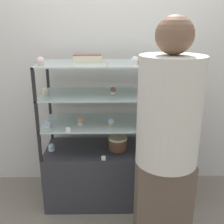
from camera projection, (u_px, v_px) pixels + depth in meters
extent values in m
plane|color=gray|center=(112.00, 197.00, 2.69)|extent=(20.00, 20.00, 0.00)
cube|color=silver|center=(111.00, 64.00, 2.66)|extent=(8.00, 0.05, 2.60)
cube|color=#333338|center=(112.00, 173.00, 2.60)|extent=(1.26, 0.51, 0.55)
cube|color=black|center=(52.00, 126.00, 2.69)|extent=(0.02, 0.02, 0.27)
cube|color=black|center=(171.00, 125.00, 2.71)|extent=(0.02, 0.02, 0.27)
cube|color=black|center=(40.00, 147.00, 2.23)|extent=(0.02, 0.02, 0.27)
cube|color=black|center=(184.00, 146.00, 2.25)|extent=(0.02, 0.02, 0.27)
cube|color=#B2C6C1|center=(112.00, 122.00, 2.43)|extent=(1.26, 0.51, 0.01)
cube|color=black|center=(50.00, 101.00, 2.61)|extent=(0.02, 0.02, 0.27)
cube|color=black|center=(173.00, 100.00, 2.62)|extent=(0.02, 0.02, 0.27)
cube|color=black|center=(37.00, 117.00, 2.14)|extent=(0.02, 0.02, 0.27)
cube|color=black|center=(187.00, 116.00, 2.16)|extent=(0.02, 0.02, 0.27)
cube|color=#B2C6C1|center=(112.00, 94.00, 2.34)|extent=(1.26, 0.51, 0.01)
cube|color=black|center=(47.00, 73.00, 2.52)|extent=(0.02, 0.02, 0.27)
cube|color=black|center=(175.00, 73.00, 2.54)|extent=(0.02, 0.02, 0.27)
cube|color=black|center=(34.00, 85.00, 2.06)|extent=(0.02, 0.02, 0.27)
cube|color=black|center=(190.00, 84.00, 2.07)|extent=(0.02, 0.02, 0.27)
cube|color=#B2C6C1|center=(112.00, 63.00, 2.26)|extent=(1.26, 0.51, 0.01)
cylinder|color=brown|center=(118.00, 144.00, 2.48)|extent=(0.17, 0.17, 0.11)
cylinder|color=#F4EAB2|center=(118.00, 138.00, 2.46)|extent=(0.18, 0.18, 0.02)
cube|color=beige|center=(88.00, 59.00, 2.26)|extent=(0.23, 0.12, 0.06)
cube|color=#8C5B42|center=(88.00, 55.00, 2.25)|extent=(0.24, 0.12, 0.01)
cylinder|color=white|center=(52.00, 149.00, 2.46)|extent=(0.06, 0.06, 0.02)
sphere|color=silver|center=(51.00, 147.00, 2.45)|extent=(0.06, 0.06, 0.06)
cylinder|color=#CCB28C|center=(173.00, 150.00, 2.44)|extent=(0.06, 0.06, 0.02)
sphere|color=white|center=(173.00, 148.00, 2.43)|extent=(0.06, 0.06, 0.06)
cube|color=white|center=(104.00, 158.00, 2.28)|extent=(0.04, 0.00, 0.04)
cylinder|color=white|center=(48.00, 126.00, 2.29)|extent=(0.05, 0.05, 0.02)
sphere|color=silver|center=(48.00, 123.00, 2.28)|extent=(0.06, 0.06, 0.06)
cylinder|color=white|center=(81.00, 123.00, 2.36)|extent=(0.05, 0.05, 0.02)
sphere|color=#E5996B|center=(81.00, 121.00, 2.35)|extent=(0.06, 0.06, 0.06)
cylinder|color=#CCB28C|center=(111.00, 124.00, 2.33)|extent=(0.05, 0.05, 0.02)
sphere|color=silver|center=(111.00, 122.00, 2.32)|extent=(0.06, 0.06, 0.06)
cylinder|color=white|center=(145.00, 126.00, 2.29)|extent=(0.05, 0.05, 0.02)
sphere|color=#8C5B42|center=(145.00, 123.00, 2.28)|extent=(0.06, 0.06, 0.06)
cylinder|color=white|center=(175.00, 123.00, 2.36)|extent=(0.05, 0.05, 0.02)
sphere|color=white|center=(175.00, 120.00, 2.35)|extent=(0.06, 0.06, 0.06)
cube|color=white|center=(68.00, 129.00, 2.19)|extent=(0.04, 0.00, 0.04)
cylinder|color=beige|center=(45.00, 93.00, 2.28)|extent=(0.05, 0.05, 0.03)
sphere|color=#F4EAB2|center=(45.00, 90.00, 2.27)|extent=(0.05, 0.05, 0.05)
cylinder|color=white|center=(113.00, 93.00, 2.30)|extent=(0.05, 0.05, 0.03)
sphere|color=#8C5B42|center=(113.00, 90.00, 2.29)|extent=(0.05, 0.05, 0.05)
cylinder|color=beige|center=(182.00, 95.00, 2.22)|extent=(0.05, 0.05, 0.03)
sphere|color=silver|center=(182.00, 92.00, 2.21)|extent=(0.05, 0.05, 0.05)
cube|color=white|center=(148.00, 98.00, 2.11)|extent=(0.04, 0.00, 0.04)
cylinder|color=#CCB28C|center=(41.00, 64.00, 2.11)|extent=(0.05, 0.05, 0.02)
sphere|color=silver|center=(40.00, 60.00, 2.10)|extent=(0.06, 0.06, 0.06)
cylinder|color=white|center=(135.00, 63.00, 2.15)|extent=(0.05, 0.05, 0.02)
sphere|color=white|center=(135.00, 60.00, 2.14)|extent=(0.06, 0.06, 0.06)
cylinder|color=beige|center=(180.00, 62.00, 2.21)|extent=(0.05, 0.05, 0.02)
sphere|color=silver|center=(180.00, 59.00, 2.21)|extent=(0.06, 0.06, 0.06)
cube|color=white|center=(107.00, 64.00, 2.02)|extent=(0.04, 0.00, 0.04)
torus|color=brown|center=(143.00, 61.00, 2.21)|extent=(0.13, 0.13, 0.03)
cube|color=brown|center=(162.00, 210.00, 1.90)|extent=(0.39, 0.21, 0.81)
cylinder|color=beige|center=(169.00, 112.00, 1.66)|extent=(0.41, 0.41, 0.70)
sphere|color=brown|center=(175.00, 35.00, 1.51)|extent=(0.23, 0.23, 0.23)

